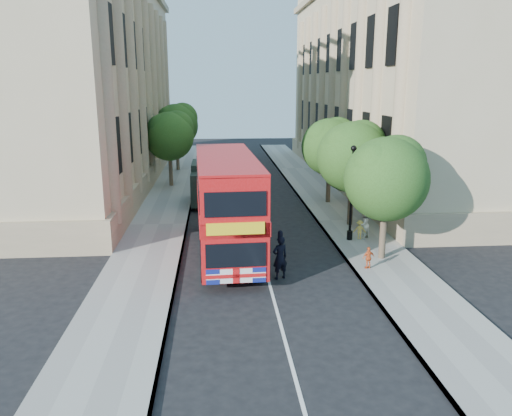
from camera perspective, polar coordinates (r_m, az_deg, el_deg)
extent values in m
plane|color=black|center=(21.41, 1.67, -9.10)|extent=(120.00, 120.00, 0.00)
cube|color=gray|center=(31.73, 10.07, -1.46)|extent=(3.50, 80.00, 0.12)
cube|color=gray|center=(30.93, -11.03, -1.91)|extent=(3.50, 80.00, 0.12)
cube|color=tan|center=(46.42, 16.07, 14.20)|extent=(12.00, 38.00, 18.00)
cube|color=tan|center=(45.10, -20.12, 13.93)|extent=(12.00, 38.00, 18.00)
cylinder|color=#473828|center=(24.94, 14.31, -2.67)|extent=(0.32, 0.32, 2.86)
sphere|color=#264A18|center=(24.34, 14.68, 3.20)|extent=(4.00, 4.00, 4.00)
sphere|color=#264A18|center=(24.81, 15.79, 4.85)|extent=(2.80, 2.80, 2.80)
sphere|color=#264A18|center=(23.81, 13.85, 4.30)|extent=(2.60, 2.60, 2.60)
cylinder|color=#473828|center=(30.46, 10.74, 0.65)|extent=(0.32, 0.32, 2.99)
sphere|color=#264A18|center=(29.96, 10.98, 5.72)|extent=(4.20, 4.20, 4.20)
sphere|color=#264A18|center=(30.42, 11.94, 7.09)|extent=(2.94, 2.94, 2.94)
sphere|color=#264A18|center=(29.47, 10.24, 6.68)|extent=(2.73, 2.73, 2.73)
cylinder|color=#473828|center=(36.16, 8.28, 2.77)|extent=(0.32, 0.32, 2.90)
sphere|color=#264A18|center=(35.74, 8.42, 6.92)|extent=(4.00, 4.00, 4.00)
sphere|color=#264A18|center=(36.20, 9.26, 8.03)|extent=(2.80, 2.80, 2.80)
sphere|color=#264A18|center=(35.28, 7.76, 7.72)|extent=(2.60, 2.60, 2.60)
cylinder|color=#473828|center=(42.31, -9.72, 4.40)|extent=(0.32, 0.32, 2.99)
sphere|color=#264A18|center=(41.96, -9.87, 8.06)|extent=(4.00, 4.00, 4.00)
sphere|color=#264A18|center=(42.24, -9.04, 9.06)|extent=(2.80, 2.80, 2.80)
sphere|color=#264A18|center=(41.66, -10.63, 8.74)|extent=(2.60, 2.60, 2.60)
cylinder|color=#473828|center=(50.18, -8.95, 6.01)|extent=(0.32, 0.32, 3.17)
sphere|color=#264A18|center=(49.87, -9.07, 9.29)|extent=(4.20, 4.20, 4.20)
sphere|color=#264A18|center=(50.18, -8.38, 10.17)|extent=(2.94, 2.94, 2.94)
sphere|color=#264A18|center=(49.58, -9.71, 9.90)|extent=(2.73, 2.73, 2.73)
cylinder|color=black|center=(27.75, 10.65, -3.07)|extent=(0.30, 0.30, 0.50)
cylinder|color=black|center=(27.18, 10.86, 1.47)|extent=(0.14, 0.14, 5.00)
sphere|color=black|center=(26.76, 11.11, 6.70)|extent=(0.32, 0.32, 0.32)
cube|color=#B50C0D|center=(24.89, -3.37, 0.72)|extent=(3.24, 10.65, 4.38)
cube|color=black|center=(25.13, -3.34, -1.44)|extent=(3.27, 9.99, 1.00)
cube|color=black|center=(24.65, -3.41, 3.29)|extent=(3.27, 9.99, 1.00)
cube|color=yellow|center=(19.77, -2.34, -2.37)|extent=(2.33, 0.18, 0.50)
cylinder|color=black|center=(21.91, -5.92, -7.05)|extent=(0.36, 1.12, 1.11)
cylinder|color=black|center=(22.09, 0.63, -6.79)|extent=(0.36, 1.12, 1.11)
cylinder|color=black|center=(28.76, -6.27, -1.92)|extent=(0.36, 1.12, 1.11)
cylinder|color=black|center=(28.89, -1.30, -1.76)|extent=(0.36, 1.12, 1.11)
cube|color=black|center=(34.24, -5.68, 2.16)|extent=(2.10, 1.89, 2.20)
cube|color=black|center=(33.31, -5.72, 2.28)|extent=(1.89, 0.10, 0.73)
cube|color=black|center=(36.46, -5.63, 3.22)|extent=(2.10, 3.36, 2.62)
cube|color=black|center=(36.10, -5.60, 1.07)|extent=(1.89, 5.03, 0.26)
cylinder|color=black|center=(34.38, -7.22, 0.46)|extent=(0.23, 0.84, 0.84)
cylinder|color=black|center=(34.35, -4.07, 0.52)|extent=(0.23, 0.84, 0.84)
cylinder|color=black|center=(37.76, -7.00, 1.68)|extent=(0.23, 0.84, 0.84)
cylinder|color=black|center=(37.72, -4.13, 1.74)|extent=(0.23, 0.84, 0.84)
imported|color=black|center=(22.03, 2.76, -5.68)|extent=(0.84, 0.70, 1.97)
imported|color=silver|center=(27.99, 12.16, -1.81)|extent=(0.99, 0.96, 1.61)
imported|color=orange|center=(23.59, 12.74, -5.56)|extent=(0.65, 0.39, 1.03)
imported|color=#F0CB52|center=(27.88, 11.76, -2.44)|extent=(0.76, 0.57, 1.05)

